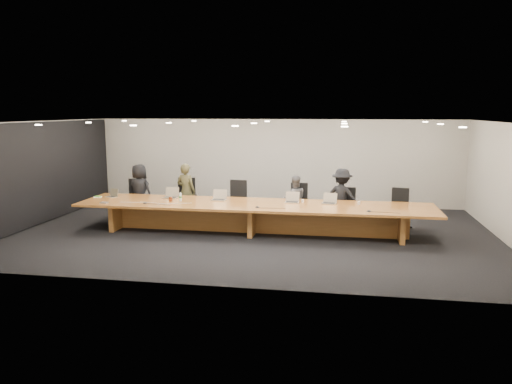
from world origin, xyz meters
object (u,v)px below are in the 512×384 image
chair_mid_left (236,201)px  chair_far_right (399,208)px  person_d (342,197)px  chair_mid_right (298,203)px  chair_left (185,198)px  person_c (295,200)px  amber_mug (171,199)px  av_box (104,203)px  paper_cup_near (303,201)px  mic_right (369,211)px  laptop_c (219,195)px  mic_center (257,207)px  person_b (186,191)px  laptop_b (170,193)px  conference_table (254,212)px  laptop_a (111,193)px  water_bottle (180,197)px  chair_far_left (133,198)px  mic_left (145,203)px  person_a (140,191)px  chair_right (347,206)px  laptop_d (292,197)px  laptop_e (329,198)px  paper_cup_far (359,203)px

chair_mid_left → chair_far_right: bearing=7.1°
person_d → chair_mid_right: bearing=19.5°
chair_left → person_c: person_c is taller
chair_mid_right → person_c: bearing=-156.7°
amber_mug → av_box: 1.67m
paper_cup_near → mic_right: bearing=-29.0°
laptop_c → mic_center: bearing=-32.6°
person_b → laptop_b: (-0.16, -0.86, 0.10)m
chair_mid_left → laptop_c: size_ratio=3.18×
conference_table → mic_right: mic_right is taller
laptop_a → paper_cup_near: bearing=23.4°
chair_far_right → paper_cup_near: 2.62m
water_bottle → person_c: bearing=22.3°
conference_table → av_box: bearing=-171.2°
person_c → laptop_b: size_ratio=3.58×
chair_far_left → mic_right: (6.65, -1.84, 0.21)m
chair_mid_left → mic_left: chair_mid_left is taller
mic_left → mic_right: (5.55, -0.07, 0.00)m
chair_far_right → laptop_a: (-7.70, -0.88, 0.33)m
av_box → chair_mid_right: bearing=27.2°
chair_far_left → person_a: size_ratio=0.71×
person_a → person_c: 4.49m
chair_left → chair_right: 4.55m
mic_left → laptop_d: bearing=11.8°
av_box → laptop_e: bearing=15.2°
chair_right → chair_mid_left: bearing=-173.5°
chair_right → person_d: bearing=-165.6°
chair_mid_left → paper_cup_near: bearing=-15.8°
person_c → laptop_e: size_ratio=3.84×
laptop_a → mic_center: 4.23m
laptop_c → paper_cup_near: 2.20m
person_a → amber_mug: person_a is taller
laptop_a → chair_far_left: bearing=103.2°
chair_far_right → mic_center: (-3.53, -1.63, 0.23)m
chair_far_right → paper_cup_near: chair_far_right is taller
chair_mid_right → chair_right: bearing=1.1°
chair_mid_left → mic_center: chair_mid_left is taller
person_a → chair_far_right: bearing=-168.0°
person_a → laptop_c: 2.74m
person_a → mic_left: person_a is taller
water_bottle → mic_left: bearing=-147.6°
person_d → laptop_d: person_d is taller
water_bottle → paper_cup_near: (3.16, 0.34, -0.07)m
chair_right → paper_cup_far: bearing=-67.6°
mic_left → chair_right: bearing=18.7°
amber_mug → av_box: bearing=-160.9°
chair_far_left → paper_cup_near: 5.13m
chair_far_right → chair_right: bearing=-173.4°
person_b → person_a: bearing=17.4°
chair_mid_left → chair_far_right: 4.43m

